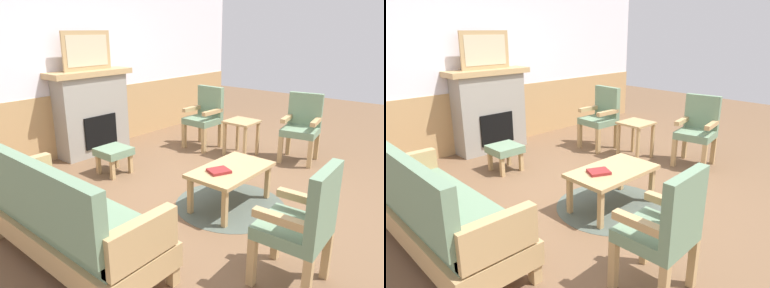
# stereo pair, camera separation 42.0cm
# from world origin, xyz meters

# --- Properties ---
(ground_plane) EXTENTS (14.00, 14.00, 0.00)m
(ground_plane) POSITION_xyz_m (0.00, 0.00, 0.00)
(ground_plane) COLOR brown
(wall_back) EXTENTS (7.20, 0.14, 2.70)m
(wall_back) POSITION_xyz_m (0.00, 2.60, 1.31)
(wall_back) COLOR white
(wall_back) RESTS_ON ground_plane
(fireplace) EXTENTS (1.30, 0.44, 1.28)m
(fireplace) POSITION_xyz_m (0.00, 2.35, 0.65)
(fireplace) COLOR gray
(fireplace) RESTS_ON ground_plane
(framed_picture) EXTENTS (0.80, 0.04, 0.56)m
(framed_picture) POSITION_xyz_m (0.00, 2.35, 1.56)
(framed_picture) COLOR tan
(framed_picture) RESTS_ON fireplace
(couch) EXTENTS (0.70, 1.80, 0.98)m
(couch) POSITION_xyz_m (-1.81, 0.15, 0.40)
(couch) COLOR tan
(couch) RESTS_ON ground_plane
(coffee_table) EXTENTS (0.96, 0.56, 0.44)m
(coffee_table) POSITION_xyz_m (-0.11, -0.29, 0.39)
(coffee_table) COLOR tan
(coffee_table) RESTS_ON ground_plane
(round_rug) EXTENTS (1.21, 1.21, 0.01)m
(round_rug) POSITION_xyz_m (-0.11, -0.29, 0.00)
(round_rug) COLOR #4C564C
(round_rug) RESTS_ON ground_plane
(book_on_table) EXTENTS (0.27, 0.25, 0.03)m
(book_on_table) POSITION_xyz_m (-0.29, -0.26, 0.46)
(book_on_table) COLOR maroon
(book_on_table) RESTS_ON coffee_table
(footstool) EXTENTS (0.40, 0.40, 0.36)m
(footstool) POSITION_xyz_m (-0.35, 1.42, 0.28)
(footstool) COLOR tan
(footstool) RESTS_ON ground_plane
(armchair_near_fireplace) EXTENTS (0.49, 0.49, 0.98)m
(armchair_near_fireplace) POSITION_xyz_m (1.36, 1.22, 0.54)
(armchair_near_fireplace) COLOR tan
(armchair_near_fireplace) RESTS_ON ground_plane
(armchair_by_window_left) EXTENTS (0.56, 0.56, 0.98)m
(armchair_by_window_left) POSITION_xyz_m (1.77, -0.24, 0.54)
(armchair_by_window_left) COLOR tan
(armchair_by_window_left) RESTS_ON ground_plane
(armchair_front_left) EXTENTS (0.50, 0.50, 0.98)m
(armchair_front_left) POSITION_xyz_m (-0.86, -1.43, 0.54)
(armchair_front_left) COLOR tan
(armchair_front_left) RESTS_ON ground_plane
(side_table) EXTENTS (0.44, 0.44, 0.55)m
(side_table) POSITION_xyz_m (1.36, 0.52, 0.43)
(side_table) COLOR tan
(side_table) RESTS_ON ground_plane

